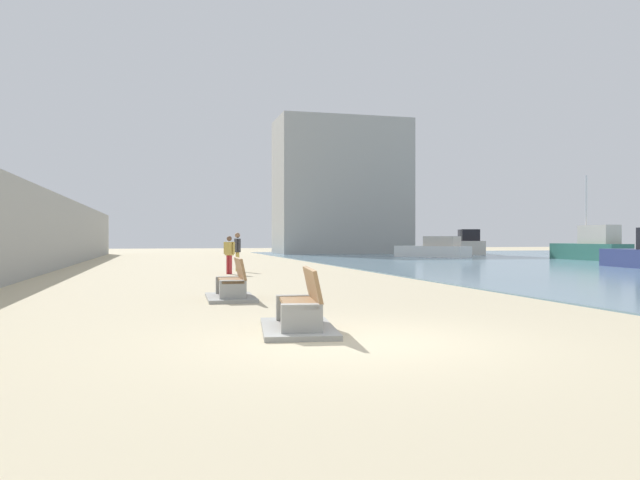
# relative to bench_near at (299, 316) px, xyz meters

# --- Properties ---
(ground_plane) EXTENTS (120.00, 120.00, 0.00)m
(ground_plane) POSITION_rel_bench_near_xyz_m (0.52, 16.83, -0.23)
(ground_plane) COLOR #C6B793
(seawall) EXTENTS (0.80, 64.00, 3.46)m
(seawall) POSITION_rel_bench_near_xyz_m (-6.98, 16.83, 1.50)
(seawall) COLOR #9E9E99
(seawall) RESTS_ON ground
(bench_near) EXTENTS (1.37, 2.23, 0.98)m
(bench_near) POSITION_rel_bench_near_xyz_m (0.00, 0.00, 0.00)
(bench_near) COLOR #9E9E99
(bench_near) RESTS_ON ground
(bench_far) EXTENTS (1.16, 2.13, 0.98)m
(bench_far) POSITION_rel_bench_near_xyz_m (-0.47, 5.22, 0.00)
(bench_far) COLOR #9E9E99
(bench_far) RESTS_ON ground
(person_walking) EXTENTS (0.25, 0.52, 1.67)m
(person_walking) POSITION_rel_bench_near_xyz_m (1.14, 17.24, 0.74)
(person_walking) COLOR gold
(person_walking) RESTS_ON ground
(person_standing) EXTENTS (0.41, 0.39, 1.52)m
(person_standing) POSITION_rel_bench_near_xyz_m (0.57, 15.30, 0.64)
(person_standing) COLOR #B22D33
(person_standing) RESTS_ON ground
(boat_nearest) EXTENTS (1.66, 5.92, 5.44)m
(boat_nearest) POSITION_rel_bench_near_xyz_m (24.47, 24.08, 0.62)
(boat_nearest) COLOR #337060
(boat_nearest) RESTS_ON water_bay
(boat_far_left) EXTENTS (4.30, 5.73, 1.53)m
(boat_far_left) POSITION_rel_bench_near_xyz_m (17.26, 31.95, 0.38)
(boat_far_left) COLOR white
(boat_far_left) RESTS_ON water_bay
(boat_mid_bay) EXTENTS (4.31, 7.22, 2.13)m
(boat_mid_bay) POSITION_rel_bench_near_xyz_m (23.91, 39.39, 0.60)
(boat_mid_bay) COLOR beige
(boat_mid_bay) RESTS_ON water_bay
(harbor_building) EXTENTS (12.00, 6.00, 12.25)m
(harbor_building) POSITION_rel_bench_near_xyz_m (14.08, 44.83, 5.89)
(harbor_building) COLOR #9E9E99
(harbor_building) RESTS_ON ground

